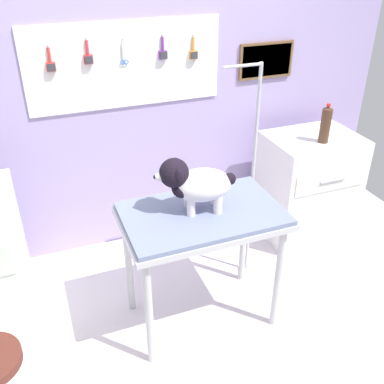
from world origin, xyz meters
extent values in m
cube|color=silver|center=(0.00, 0.00, -0.02)|extent=(4.40, 4.00, 0.04)
cube|color=#A391C5|center=(0.00, 1.28, 1.15)|extent=(4.00, 0.06, 2.30)
cube|color=white|center=(-0.07, 1.24, 1.39)|extent=(1.33, 0.02, 0.57)
cylinder|color=gray|center=(-0.55, 1.23, 1.56)|extent=(0.01, 0.02, 0.01)
cylinder|color=red|center=(-0.55, 1.22, 1.50)|extent=(0.02, 0.02, 0.09)
cube|color=red|center=(-0.55, 1.22, 1.43)|extent=(0.06, 0.02, 0.06)
cube|color=#333338|center=(-0.55, 1.21, 1.43)|extent=(0.05, 0.01, 0.05)
cylinder|color=gray|center=(-0.31, 1.23, 1.58)|extent=(0.01, 0.02, 0.01)
cylinder|color=red|center=(-0.31, 1.22, 1.53)|extent=(0.02, 0.02, 0.09)
cube|color=red|center=(-0.31, 1.22, 1.46)|extent=(0.06, 0.02, 0.06)
cube|color=#333338|center=(-0.31, 1.21, 1.46)|extent=(0.05, 0.01, 0.05)
cylinder|color=gray|center=(-0.08, 1.23, 1.56)|extent=(0.01, 0.02, 0.01)
cube|color=silver|center=(-0.09, 1.22, 1.49)|extent=(0.01, 0.00, 0.11)
cube|color=silver|center=(-0.07, 1.22, 1.49)|extent=(0.01, 0.00, 0.11)
torus|color=#3A6FC4|center=(-0.09, 1.22, 1.42)|extent=(0.03, 0.01, 0.03)
torus|color=#3A6FC4|center=(-0.07, 1.22, 1.42)|extent=(0.03, 0.01, 0.03)
cylinder|color=gray|center=(0.19, 1.23, 1.57)|extent=(0.01, 0.02, 0.01)
cylinder|color=#6D308F|center=(0.19, 1.22, 1.52)|extent=(0.02, 0.02, 0.09)
cube|color=#6D308F|center=(0.19, 1.22, 1.44)|extent=(0.06, 0.02, 0.06)
cube|color=#333338|center=(0.19, 1.21, 1.44)|extent=(0.05, 0.01, 0.05)
cylinder|color=gray|center=(0.41, 1.23, 1.55)|extent=(0.01, 0.02, 0.01)
cylinder|color=orange|center=(0.41, 1.22, 1.50)|extent=(0.02, 0.02, 0.09)
cube|color=orange|center=(0.41, 1.22, 1.43)|extent=(0.06, 0.02, 0.06)
cube|color=#333338|center=(0.41, 1.21, 1.43)|extent=(0.05, 0.01, 0.05)
cube|color=brown|center=(1.00, 1.24, 1.33)|extent=(0.44, 0.02, 0.27)
cube|color=#9F7751|center=(1.00, 1.23, 1.33)|extent=(0.40, 0.01, 0.23)
cylinder|color=#B7B7BC|center=(-0.32, 0.01, 0.37)|extent=(0.04, 0.04, 0.74)
cylinder|color=#B7B7BC|center=(0.48, 0.01, 0.37)|extent=(0.04, 0.04, 0.74)
cylinder|color=#B7B7BC|center=(-0.32, 0.46, 0.37)|extent=(0.04, 0.04, 0.74)
cylinder|color=#B7B7BC|center=(0.48, 0.46, 0.37)|extent=(0.04, 0.04, 0.74)
cube|color=#B7B7BC|center=(0.08, 0.24, 0.76)|extent=(0.92, 0.57, 0.03)
cube|color=slate|center=(0.08, 0.24, 0.79)|extent=(0.89, 0.56, 0.03)
cylinder|color=#B7B7BC|center=(0.56, 0.54, 0.01)|extent=(0.11, 0.11, 0.01)
cylinder|color=#B7B7BC|center=(0.56, 0.54, 0.76)|extent=(0.02, 0.02, 1.52)
cylinder|color=#B7B7BC|center=(0.44, 0.54, 1.51)|extent=(0.24, 0.02, 0.02)
cylinder|color=white|center=(0.01, 0.22, 0.85)|extent=(0.05, 0.05, 0.11)
cylinder|color=white|center=(0.03, 0.32, 0.85)|extent=(0.05, 0.05, 0.11)
cylinder|color=white|center=(0.16, 0.20, 0.85)|extent=(0.05, 0.05, 0.11)
cylinder|color=white|center=(0.18, 0.29, 0.85)|extent=(0.05, 0.05, 0.11)
ellipsoid|color=white|center=(0.09, 0.26, 0.96)|extent=(0.36, 0.27, 0.18)
ellipsoid|color=black|center=(-0.03, 0.28, 0.95)|extent=(0.14, 0.16, 0.10)
sphere|color=black|center=(-0.06, 0.29, 1.05)|extent=(0.16, 0.16, 0.16)
ellipsoid|color=white|center=(-0.13, 0.30, 1.03)|extent=(0.08, 0.07, 0.05)
sphere|color=black|center=(-0.16, 0.31, 1.03)|extent=(0.02, 0.02, 0.02)
ellipsoid|color=black|center=(-0.06, 0.22, 1.06)|extent=(0.05, 0.04, 0.09)
ellipsoid|color=black|center=(-0.04, 0.35, 1.06)|extent=(0.05, 0.04, 0.09)
sphere|color=black|center=(0.24, 0.23, 0.98)|extent=(0.07, 0.07, 0.07)
cube|color=silver|center=(1.23, 0.83, 0.42)|extent=(0.68, 0.52, 0.84)
cube|color=silver|center=(1.23, 0.56, 0.61)|extent=(0.60, 0.01, 0.17)
cylinder|color=#99999E|center=(1.23, 0.56, 0.61)|extent=(0.20, 0.02, 0.02)
cylinder|color=#492E1D|center=(1.23, 0.73, 0.97)|extent=(0.07, 0.07, 0.25)
cone|color=#492E1D|center=(1.23, 0.73, 1.10)|extent=(0.07, 0.07, 0.02)
cylinder|color=red|center=(1.23, 0.73, 1.12)|extent=(0.03, 0.03, 0.02)
camera|label=1|loc=(-0.73, -1.70, 2.14)|focal=41.41mm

